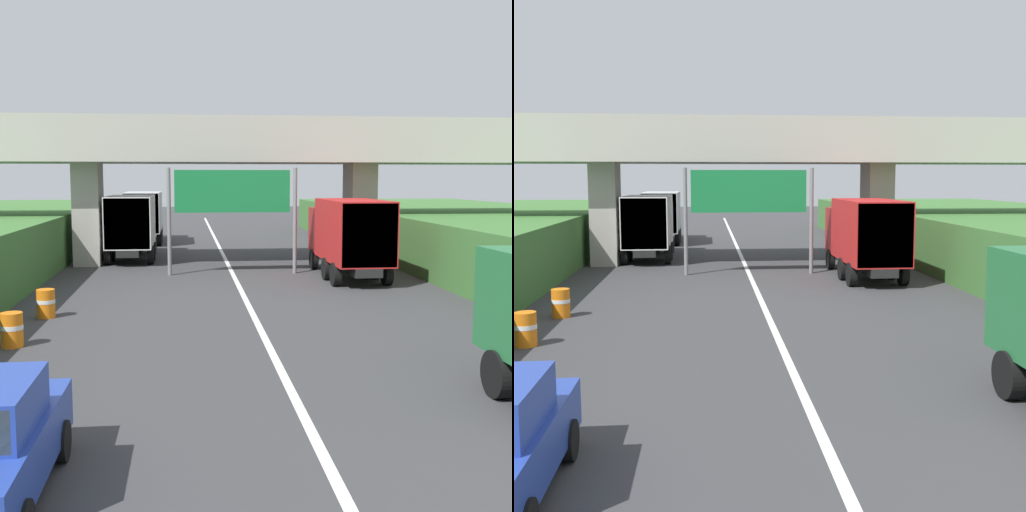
% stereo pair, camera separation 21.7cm
% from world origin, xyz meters
% --- Properties ---
extents(lane_centre_stripe, '(0.20, 90.27, 0.01)m').
position_xyz_m(lane_centre_stripe, '(0.00, 25.14, 0.00)').
color(lane_centre_stripe, white).
rests_on(lane_centre_stripe, ground).
extents(overpass_bridge, '(40.00, 4.80, 7.32)m').
position_xyz_m(overpass_bridge, '(0.00, 31.42, 5.46)').
color(overpass_bridge, '#ADA89E').
rests_on(overpass_bridge, ground).
extents(overhead_highway_sign, '(5.88, 0.18, 4.82)m').
position_xyz_m(overhead_highway_sign, '(0.00, 27.20, 3.50)').
color(overhead_highway_sign, slate).
rests_on(overhead_highway_sign, ground).
extents(truck_silver, '(2.44, 7.30, 3.44)m').
position_xyz_m(truck_silver, '(-4.90, 42.73, 1.93)').
color(truck_silver, black).
rests_on(truck_silver, ground).
extents(truck_white, '(2.44, 7.30, 3.44)m').
position_xyz_m(truck_white, '(-4.97, 33.40, 1.93)').
color(truck_white, black).
rests_on(truck_white, ground).
extents(truck_red, '(2.44, 7.30, 3.44)m').
position_xyz_m(truck_red, '(4.97, 25.70, 1.93)').
color(truck_red, black).
rests_on(truck_red, ground).
extents(construction_barrel_2, '(0.57, 0.57, 0.90)m').
position_xyz_m(construction_barrel_2, '(-6.62, 14.80, 0.46)').
color(construction_barrel_2, orange).
rests_on(construction_barrel_2, ground).
extents(construction_barrel_3, '(0.57, 0.57, 0.90)m').
position_xyz_m(construction_barrel_3, '(-6.50, 18.41, 0.46)').
color(construction_barrel_3, orange).
rests_on(construction_barrel_3, ground).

